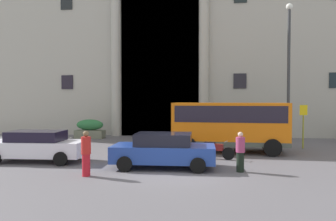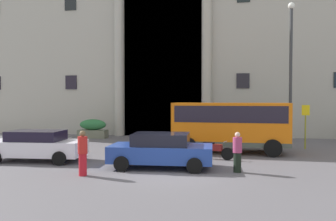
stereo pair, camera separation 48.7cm
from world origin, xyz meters
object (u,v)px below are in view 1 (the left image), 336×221
at_px(hedge_planter_entrance_right, 252,131).
at_px(parked_estate_mid, 164,150).
at_px(bus_stop_sign, 303,122).
at_px(motorcycle_far_end, 57,146).
at_px(orange_minibus, 230,123).
at_px(parked_sedan_far, 37,146).
at_px(lamppost_plaza_centre, 289,65).
at_px(motorcycle_near_kerb, 212,149).
at_px(hedge_planter_far_west, 90,129).
at_px(pedestrian_man_crossing, 240,152).
at_px(pedestrian_woman_with_bag, 86,153).

xyz_separation_m(hedge_planter_entrance_right, parked_estate_mid, (-4.81, -10.16, 0.07)).
xyz_separation_m(bus_stop_sign, motorcycle_far_end, (-13.37, -4.10, -1.14)).
height_order(orange_minibus, parked_sedan_far, orange_minibus).
relative_size(bus_stop_sign, lamppost_plaza_centre, 0.30).
bearing_deg(parked_sedan_far, bus_stop_sign, 21.33).
relative_size(bus_stop_sign, hedge_planter_entrance_right, 1.27).
height_order(bus_stop_sign, parked_estate_mid, bus_stop_sign).
distance_m(bus_stop_sign, motorcycle_near_kerb, 6.87).
height_order(hedge_planter_entrance_right, lamppost_plaza_centre, lamppost_plaza_centre).
bearing_deg(hedge_planter_far_west, hedge_planter_entrance_right, 0.46).
relative_size(hedge_planter_entrance_right, parked_estate_mid, 0.47).
height_order(motorcycle_near_kerb, pedestrian_man_crossing, pedestrian_man_crossing).
height_order(parked_sedan_far, pedestrian_man_crossing, pedestrian_man_crossing).
bearing_deg(hedge_planter_far_west, parked_estate_mid, -54.70).
xyz_separation_m(bus_stop_sign, parked_sedan_far, (-13.40, -6.10, -0.86)).
height_order(bus_stop_sign, motorcycle_far_end, bus_stop_sign).
relative_size(parked_estate_mid, motorcycle_far_end, 2.16).
xyz_separation_m(orange_minibus, motorcycle_near_kerb, (-0.94, -2.34, -1.16)).
distance_m(motorcycle_far_end, pedestrian_man_crossing, 9.65).
xyz_separation_m(hedge_planter_far_west, parked_estate_mid, (7.13, -10.07, 0.07)).
height_order(hedge_planter_entrance_right, parked_sedan_far, parked_sedan_far).
distance_m(orange_minibus, motorcycle_far_end, 9.34).
bearing_deg(motorcycle_near_kerb, orange_minibus, 84.24).
height_order(hedge_planter_far_west, motorcycle_near_kerb, hedge_planter_far_west).
distance_m(parked_sedan_far, motorcycle_near_kerb, 8.32).
height_order(parked_estate_mid, pedestrian_woman_with_bag, pedestrian_woman_with_bag).
distance_m(parked_sedan_far, parked_estate_mid, 6.08).
distance_m(hedge_planter_far_west, pedestrian_man_crossing, 14.68).
xyz_separation_m(bus_stop_sign, lamppost_plaza_centre, (-0.77, 0.43, 3.38)).
relative_size(bus_stop_sign, motorcycle_near_kerb, 1.26).
bearing_deg(orange_minibus, parked_estate_mid, -119.45).
height_order(motorcycle_near_kerb, pedestrian_woman_with_bag, pedestrian_woman_with_bag).
bearing_deg(bus_stop_sign, parked_estate_mid, -137.81).
bearing_deg(lamppost_plaza_centre, parked_sedan_far, -152.66).
xyz_separation_m(parked_estate_mid, pedestrian_man_crossing, (3.15, -0.41, 0.05)).
bearing_deg(bus_stop_sign, hedge_planter_entrance_right, 125.94).
height_order(hedge_planter_far_west, lamppost_plaza_centre, lamppost_plaza_centre).
bearing_deg(orange_minibus, hedge_planter_far_west, 154.85).
bearing_deg(parked_sedan_far, lamppost_plaza_centre, 24.21).
bearing_deg(hedge_planter_far_west, orange_minibus, -27.59).
distance_m(pedestrian_man_crossing, lamppost_plaza_centre, 9.24).
distance_m(bus_stop_sign, hedge_planter_entrance_right, 4.42).
height_order(motorcycle_near_kerb, lamppost_plaza_centre, lamppost_plaza_centre).
relative_size(parked_estate_mid, pedestrian_woman_with_bag, 2.55).
bearing_deg(parked_sedan_far, hedge_planter_far_west, 93.28).
height_order(orange_minibus, parked_estate_mid, orange_minibus).
relative_size(motorcycle_near_kerb, lamppost_plaza_centre, 0.24).
xyz_separation_m(orange_minibus, pedestrian_man_crossing, (0.17, -5.19, -0.82)).
bearing_deg(pedestrian_woman_with_bag, parked_estate_mid, 53.61).
xyz_separation_m(bus_stop_sign, hedge_planter_entrance_right, (-2.54, 3.50, -0.92)).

